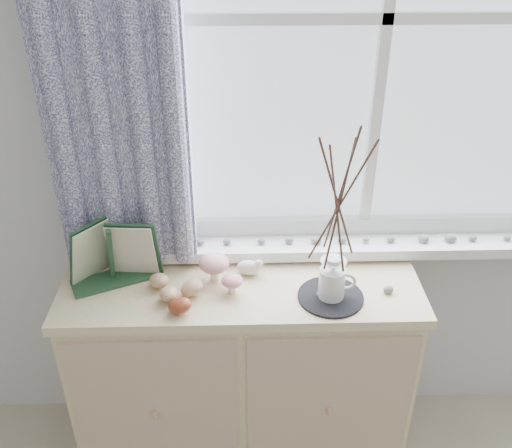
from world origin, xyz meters
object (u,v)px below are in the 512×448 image
object	(u,v)px
sideboard	(242,372)
toadstool_cluster	(216,270)
botanical_book	(110,257)
twig_pitcher	(339,199)

from	to	relation	value
sideboard	toadstool_cluster	xyz separation A→B (m)	(-0.08, -0.01, 0.48)
sideboard	botanical_book	bearing A→B (deg)	-178.19
sideboard	twig_pitcher	world-z (taller)	twig_pitcher
toadstool_cluster	twig_pitcher	size ratio (longest dim) A/B	0.29
botanical_book	sideboard	bearing A→B (deg)	-22.03
sideboard	twig_pitcher	bearing A→B (deg)	-18.62
sideboard	botanical_book	size ratio (longest dim) A/B	3.64
sideboard	botanical_book	xyz separation A→B (m)	(-0.42, -0.01, 0.54)
twig_pitcher	sideboard	bearing A→B (deg)	169.10
toadstool_cluster	botanical_book	bearing A→B (deg)	179.85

